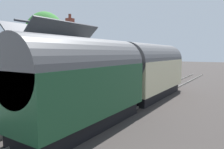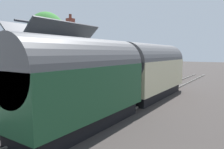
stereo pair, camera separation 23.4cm
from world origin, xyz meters
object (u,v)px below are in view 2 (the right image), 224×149
Objects in this scene: planter_bench_left at (132,73)px; tree_distant at (47,41)px; planter_bench_right at (24,93)px; bench_near_building at (119,76)px; station_building at (55,65)px; station_sign_board at (16,85)px; train at (128,74)px.

tree_distant is at bearing 122.54° from planter_bench_left.
planter_bench_right is 13.48m from tree_distant.
tree_distant reaches higher than planter_bench_left.
planter_bench_left is (4.53, 0.91, -0.17)m from bench_near_building.
planter_bench_right is 0.10× the size of tree_distant.
station_sign_board is (-5.75, -3.83, -0.55)m from station_building.
station_sign_board is (-1.35, -1.42, 0.79)m from planter_bench_right.
station_sign_board is 15.21m from tree_distant.
planter_bench_left is at bearing -9.37° from station_building.
station_building is 7.90× the size of planter_bench_left.
station_sign_board is at bearing -133.54° from planter_bench_right.
bench_near_building is 4.63m from planter_bench_left.
bench_near_building is 11.49m from station_sign_board.
train is 10.77m from planter_bench_left.
station_sign_board is at bearing -173.82° from bench_near_building.
planter_bench_left is 1.03× the size of planter_bench_right.
station_building is at bearing 28.64° from planter_bench_right.
planter_bench_right is (-10.05, 0.19, -0.08)m from bench_near_building.
planter_bench_right is at bearing 46.46° from station_sign_board.
planter_bench_right reaches higher than planter_bench_left.
station_building reaches higher than bench_near_building.
station_building is (-0.58, 6.44, 0.42)m from train.
bench_near_building is at bearing -24.64° from station_building.
planter_bench_right is (-4.40, -2.40, -1.34)m from station_building.
train is 2.54× the size of station_building.
tree_distant is at bearing 44.96° from station_sign_board.
station_sign_board reaches higher than planter_bench_right.
station_sign_board is 0.19× the size of tree_distant.
train is 2.01× the size of tree_distant.
train is at bearing -107.85° from tree_distant.
train is at bearing -22.46° from station_sign_board.
bench_near_building is 10.05m from planter_bench_right.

